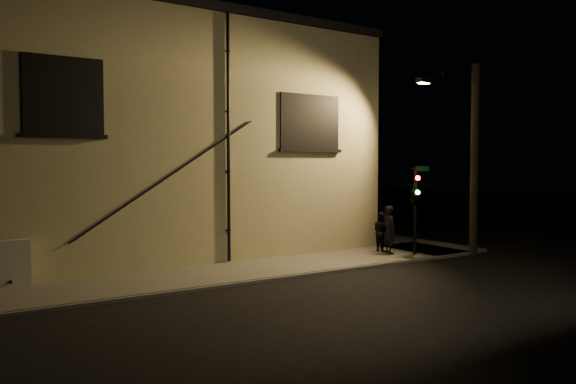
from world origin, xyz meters
TOP-DOWN VIEW (x-y plane):
  - ground at (0.00, 0.00)m, footprint 90.00×90.00m
  - sidewalk at (1.22, 4.39)m, footprint 21.00×16.00m
  - building at (-3.00, 8.99)m, footprint 16.20×12.23m
  - pedestrian_a at (3.99, 1.25)m, footprint 0.60×0.75m
  - pedestrian_b at (4.18, 1.88)m, footprint 0.64×0.78m
  - traffic_signal at (4.48, 0.52)m, footprint 1.23×1.90m
  - streetlamp_pole at (6.85, -0.10)m, footprint 2.02×1.39m

SIDE VIEW (x-z plane):
  - ground at x=0.00m, z-range 0.00..0.00m
  - sidewalk at x=1.22m, z-range 0.00..0.12m
  - pedestrian_b at x=4.18m, z-range 0.12..1.62m
  - pedestrian_a at x=3.99m, z-range 0.12..1.90m
  - traffic_signal at x=4.48m, z-range 0.67..3.91m
  - streetlamp_pole at x=6.85m, z-range 0.22..7.38m
  - building at x=-3.00m, z-range 0.00..8.80m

